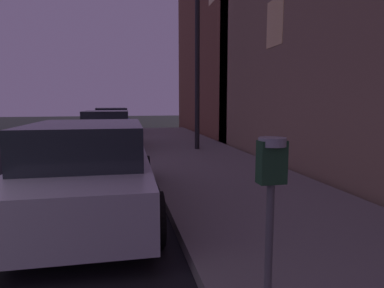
# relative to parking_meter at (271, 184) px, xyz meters

# --- Properties ---
(parking_meter) EXTENTS (0.19, 0.19, 1.34)m
(parking_meter) POSITION_rel_parking_meter_xyz_m (0.00, 0.00, 0.00)
(parking_meter) COLOR #59595B
(parking_meter) RESTS_ON sidewalk
(car_silver) EXTENTS (2.08, 4.41, 1.43)m
(car_silver) POSITION_rel_parking_meter_xyz_m (-1.49, 3.07, -0.46)
(car_silver) COLOR #B7B7BF
(car_silver) RESTS_ON ground
(car_white) EXTENTS (2.04, 4.21, 1.43)m
(car_white) POSITION_rel_parking_meter_xyz_m (-1.49, 10.02, -0.47)
(car_white) COLOR silver
(car_white) RESTS_ON ground
(car_blue) EXTENTS (2.18, 4.58, 1.43)m
(car_blue) POSITION_rel_parking_meter_xyz_m (-1.49, 16.12, -0.46)
(car_blue) COLOR navy
(car_blue) RESTS_ON ground
(street_lamp) EXTENTS (0.44, 0.44, 5.56)m
(street_lamp) POSITION_rel_parking_meter_xyz_m (1.53, 8.65, 2.66)
(street_lamp) COLOR black
(street_lamp) RESTS_ON sidewalk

